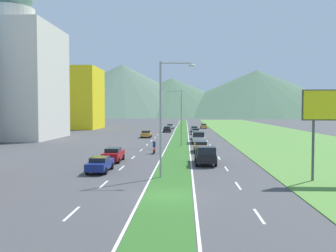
{
  "coord_description": "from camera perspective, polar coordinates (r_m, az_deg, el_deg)",
  "views": [
    {
      "loc": [
        1.15,
        -23.85,
        5.72
      ],
      "look_at": [
        -1.33,
        27.73,
        3.4
      ],
      "focal_mm": 39.19,
      "sensor_mm": 36.0,
      "label": 1
    }
  ],
  "objects": [
    {
      "name": "domed_building",
      "position": [
        79.03,
        -23.11,
        7.57
      ],
      "size": [
        17.41,
        17.41,
        32.31
      ],
      "color": "beige",
      "rests_on": "ground_plane"
    },
    {
      "name": "lane_dash_left_10",
      "position": [
        83.14,
        -1.57,
        -1.37
      ],
      "size": [
        0.16,
        2.8,
        0.01
      ],
      "primitive_type": "cube",
      "color": "silver",
      "rests_on": "ground_plane"
    },
    {
      "name": "car_8",
      "position": [
        40.82,
        -8.48,
        -4.4
      ],
      "size": [
        1.89,
        4.66,
        1.52
      ],
      "rotation": [
        0.0,
        0.0,
        1.57
      ],
      "color": "maroon",
      "rests_on": "ground_plane"
    },
    {
      "name": "lane_dash_left_11",
      "position": [
        90.98,
        -1.19,
        -1.03
      ],
      "size": [
        0.16,
        2.8,
        0.01
      ],
      "primitive_type": "cube",
      "color": "silver",
      "rests_on": "ground_plane"
    },
    {
      "name": "edge_line_median_left",
      "position": [
        84.1,
        0.77,
        -1.32
      ],
      "size": [
        0.16,
        240.0,
        0.01
      ],
      "primitive_type": "cube",
      "color": "silver",
      "rests_on": "ground_plane"
    },
    {
      "name": "lane_dash_left_8",
      "position": [
        67.47,
        -2.57,
        -2.29
      ],
      "size": [
        0.16,
        2.8,
        0.01
      ],
      "primitive_type": "cube",
      "color": "silver",
      "rests_on": "ground_plane"
    },
    {
      "name": "pickup_truck_1",
      "position": [
        38.45,
        5.85,
        -4.52
      ],
      "size": [
        2.18,
        5.4,
        2.0
      ],
      "rotation": [
        0.0,
        0.0,
        -1.57
      ],
      "color": "black",
      "rests_on": "ground_plane"
    },
    {
      "name": "lane_dash_right_9",
      "position": [
        75.14,
        5.76,
        -1.8
      ],
      "size": [
        0.16,
        2.8,
        0.01
      ],
      "primitive_type": "cube",
      "color": "silver",
      "rests_on": "ground_plane"
    },
    {
      "name": "grass_verge_right",
      "position": [
        86.27,
        15.78,
        -1.31
      ],
      "size": [
        24.0,
        240.0,
        0.06
      ],
      "primitive_type": "cube",
      "color": "#518438",
      "rests_on": "ground_plane"
    },
    {
      "name": "car_6",
      "position": [
        71.19,
        4.6,
        -1.42
      ],
      "size": [
        1.92,
        4.53,
        1.52
      ],
      "rotation": [
        0.0,
        0.0,
        -1.57
      ],
      "color": "navy",
      "rests_on": "ground_plane"
    },
    {
      "name": "hill_far_left",
      "position": [
        320.72,
        -7.13,
        5.53
      ],
      "size": [
        178.27,
        178.27,
        44.73
      ],
      "primitive_type": "cone",
      "color": "#516B56",
      "rests_on": "ground_plane"
    },
    {
      "name": "lane_dash_right_11",
      "position": [
        90.85,
        5.24,
        -1.04
      ],
      "size": [
        0.16,
        2.8,
        0.01
      ],
      "primitive_type": "cube",
      "color": "silver",
      "rests_on": "ground_plane"
    },
    {
      "name": "car_5",
      "position": [
        34.37,
        -10.53,
        -5.81
      ],
      "size": [
        1.87,
        4.6,
        1.4
      ],
      "rotation": [
        0.0,
        0.0,
        1.57
      ],
      "color": "navy",
      "rests_on": "ground_plane"
    },
    {
      "name": "lane_dash_left_9",
      "position": [
        75.3,
        -2.02,
        -1.78
      ],
      "size": [
        0.16,
        2.8,
        0.01
      ],
      "primitive_type": "cube",
      "color": "silver",
      "rests_on": "ground_plane"
    },
    {
      "name": "lane_dash_right_2",
      "position": [
        20.82,
        13.97,
        -13.44
      ],
      "size": [
        0.16,
        2.8,
        0.01
      ],
      "primitive_type": "cube",
      "color": "silver",
      "rests_on": "ground_plane"
    },
    {
      "name": "lane_dash_right_4",
      "position": [
        36.07,
        9.07,
        -6.58
      ],
      "size": [
        0.16,
        2.8,
        0.01
      ],
      "primitive_type": "cube",
      "color": "silver",
      "rests_on": "ground_plane"
    },
    {
      "name": "midrise_colored",
      "position": [
        113.46,
        -14.48,
        4.17
      ],
      "size": [
        15.41,
        15.41,
        18.1
      ],
      "primitive_type": "cube",
      "color": "yellow",
      "rests_on": "ground_plane"
    },
    {
      "name": "street_lamp_near",
      "position": [
        30.43,
        -0.58,
        2.28
      ],
      "size": [
        2.96,
        0.36,
        9.71
      ],
      "color": "#99999E",
      "rests_on": "ground_plane"
    },
    {
      "name": "lane_dash_left_5",
      "position": [
        44.1,
        -5.44,
        -4.88
      ],
      "size": [
        0.16,
        2.8,
        0.01
      ],
      "primitive_type": "cube",
      "color": "silver",
      "rests_on": "ground_plane"
    },
    {
      "name": "lane_dash_right_12",
      "position": [
        98.72,
        5.04,
        -0.76
      ],
      "size": [
        0.16,
        2.8,
        0.01
      ],
      "primitive_type": "cube",
      "color": "silver",
      "rests_on": "ground_plane"
    },
    {
      "name": "lane_dash_left_7",
      "position": [
        59.65,
        -3.28,
        -2.93
      ],
      "size": [
        0.16,
        2.8,
        0.01
      ],
      "primitive_type": "cube",
      "color": "silver",
      "rests_on": "ground_plane"
    },
    {
      "name": "lane_dash_right_5",
      "position": [
        43.83,
        7.93,
        -4.94
      ],
      "size": [
        0.16,
        2.8,
        0.01
      ],
      "primitive_type": "cube",
      "color": "silver",
      "rests_on": "ground_plane"
    },
    {
      "name": "car_7",
      "position": [
        93.06,
        -0.13,
        -0.49
      ],
      "size": [
        1.89,
        4.72,
        1.45
      ],
      "rotation": [
        0.0,
        0.0,
        1.57
      ],
      "color": "black",
      "rests_on": "ground_plane"
    },
    {
      "name": "hill_far_center",
      "position": [
        311.76,
        0.57,
        4.49
      ],
      "size": [
        156.41,
        156.41,
        32.29
      ],
      "primitive_type": "cone",
      "color": "#47664C",
      "rests_on": "ground_plane"
    },
    {
      "name": "edge_line_median_right",
      "position": [
        84.05,
        3.16,
        -1.33
      ],
      "size": [
        0.16,
        240.0,
        0.01
      ],
      "primitive_type": "cube",
      "color": "silver",
      "rests_on": "ground_plane"
    },
    {
      "name": "car_1",
      "position": [
        84.89,
        4.34,
        -0.82
      ],
      "size": [
        1.95,
        4.37,
        1.36
      ],
      "rotation": [
        0.0,
        0.0,
        -1.57
      ],
      "color": "slate",
      "rests_on": "ground_plane"
    },
    {
      "name": "car_9",
      "position": [
        49.72,
        5.16,
        -3.19
      ],
      "size": [
        1.93,
        4.54,
        1.41
      ],
      "rotation": [
        0.0,
        0.0,
        -1.57
      ],
      "color": "#C6842D",
      "rests_on": "ground_plane"
    },
    {
      "name": "car_0",
      "position": [
        108.81,
        0.32,
        -0.05
      ],
      "size": [
        2.03,
        4.69,
        1.42
      ],
      "rotation": [
        0.0,
        0.0,
        1.57
      ],
      "color": "#B2B2B7",
      "rests_on": "ground_plane"
    },
    {
      "name": "lane_dash_right_8",
      "position": [
        67.29,
        6.11,
        -2.31
      ],
      "size": [
        0.16,
        2.8,
        0.01
      ],
      "primitive_type": "cube",
      "color": "silver",
      "rests_on": "ground_plane"
    },
    {
      "name": "lane_dash_left_6",
      "position": [
        51.86,
        -4.19,
        -3.76
      ],
      "size": [
        0.16,
        2.8,
        0.01
      ],
      "primitive_type": "cube",
      "color": "silver",
      "rests_on": "ground_plane"
    },
    {
      "name": "lane_dash_left_3",
      "position": [
        28.78,
        -9.97,
        -8.92
      ],
      "size": [
        0.16,
        2.8,
        0.01
      ],
      "primitive_type": "cube",
      "color": "silver",
      "rests_on": "ground_plane"
    },
    {
      "name": "lane_dash_right_10",
      "position": [
        82.99,
        5.48,
        -1.39
      ],
      "size": [
        0.16,
        2.8,
        0.01
      ],
      "primitive_type": "cube",
      "color": "silver",
      "rests_on": "ground_plane"
    },
    {
      "name": "lane_dash_left_2",
      "position": [
        21.37,
        -14.74,
        -13.02
      ],
      "size": [
        0.16,
        2.8,
        0.01
      ],
      "primitive_type": "cube",
      "color": "silver",
      "rests_on": "ground_plane"
    },
    {
      "name": "car_2",
      "position": [
        75.05,
        -3.41,
        -1.24
      ],
      "size": [
        2.03,
        4.13,
        1.42
      ],
      "rotation": [
        0.0,
        0.0,
        1.57
      ],
      "color": "#C6842D",
      "rests_on": "ground_plane"
    },
    {
      "name": "street_lamp_mid",
      "position": [
        56.46,
        1.76,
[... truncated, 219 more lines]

